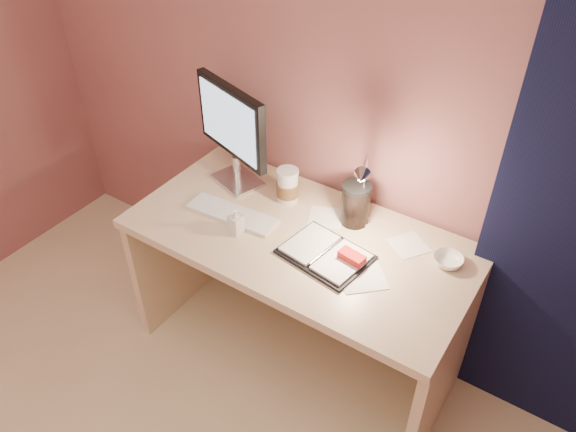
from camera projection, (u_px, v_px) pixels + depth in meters
The scene contains 12 objects.
desk at pixel (308, 265), 2.44m from camera, with size 1.40×0.70×0.73m.
monitor at pixel (234, 127), 2.37m from camera, with size 0.43×0.22×0.47m.
keyboard at pixel (232, 214), 2.35m from camera, with size 0.39×0.12×0.02m, color white.
planner at pixel (328, 254), 2.15m from camera, with size 0.36×0.29×0.05m.
paper_a at pixel (362, 276), 2.07m from camera, with size 0.16×0.16×0.00m, color silver.
paper_b at pixel (409, 245), 2.20m from camera, with size 0.13×0.13×0.00m, color silver.
paper_c at pixel (326, 218), 2.34m from camera, with size 0.14×0.14×0.00m, color silver.
coffee_cup at pixel (288, 186), 2.39m from camera, with size 0.10×0.10×0.16m.
bowl at pixel (448, 261), 2.11m from camera, with size 0.11×0.11×0.04m, color white.
lotion_bottle at pixel (236, 221), 2.23m from camera, with size 0.05×0.05×0.12m, color silver.
dark_jar at pixel (355, 206), 2.27m from camera, with size 0.12×0.12×0.16m, color black.
desk_lamp at pixel (348, 186), 2.14m from camera, with size 0.13×0.21×0.35m.
Camera 1 is at (0.90, -0.07, 2.20)m, focal length 35.00 mm.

